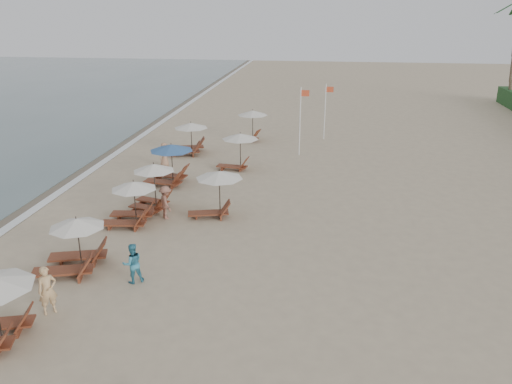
# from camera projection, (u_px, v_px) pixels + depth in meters

# --- Properties ---
(ground) EXTENTS (160.00, 160.00, 0.00)m
(ground) POSITION_uv_depth(u_px,v_px,m) (237.00, 284.00, 18.78)
(ground) COLOR tan
(ground) RESTS_ON ground
(wet_sand_band) EXTENTS (3.20, 140.00, 0.01)m
(wet_sand_band) POSITION_uv_depth(u_px,v_px,m) (53.00, 181.00, 29.72)
(wet_sand_band) COLOR #6B5E4C
(wet_sand_band) RESTS_ON ground
(foam_line) EXTENTS (0.50, 140.00, 0.02)m
(foam_line) POSITION_uv_depth(u_px,v_px,m) (74.00, 182.00, 29.55)
(foam_line) COLOR white
(foam_line) RESTS_ON ground
(lounger_station_1) EXTENTS (2.71, 2.64, 2.14)m
(lounger_station_1) POSITION_uv_depth(u_px,v_px,m) (72.00, 248.00, 19.45)
(lounger_station_1) COLOR brown
(lounger_station_1) RESTS_ON ground
(lounger_station_2) EXTENTS (2.54, 2.07, 2.06)m
(lounger_station_2) POSITION_uv_depth(u_px,v_px,m) (130.00, 204.00, 23.62)
(lounger_station_2) COLOR brown
(lounger_station_2) RESTS_ON ground
(lounger_station_3) EXTENTS (2.34, 2.09, 2.31)m
(lounger_station_3) POSITION_uv_depth(u_px,v_px,m) (151.00, 186.00, 25.34)
(lounger_station_3) COLOR brown
(lounger_station_3) RESTS_ON ground
(lounger_station_4) EXTENTS (2.80, 2.42, 2.29)m
(lounger_station_4) POSITION_uv_depth(u_px,v_px,m) (168.00, 164.00, 28.97)
(lounger_station_4) COLOR brown
(lounger_station_4) RESTS_ON ground
(lounger_station_5) EXTENTS (2.79, 2.61, 2.13)m
(lounger_station_5) POSITION_uv_depth(u_px,v_px,m) (187.00, 139.00, 34.94)
(lounger_station_5) COLOR brown
(lounger_station_5) RESTS_ON ground
(inland_station_0) EXTENTS (2.69, 2.24, 2.22)m
(inland_station_0) POSITION_uv_depth(u_px,v_px,m) (215.00, 189.00, 24.31)
(inland_station_0) COLOR brown
(inland_station_0) RESTS_ON ground
(inland_station_1) EXTENTS (2.62, 2.24, 2.22)m
(inland_station_1) POSITION_uv_depth(u_px,v_px,m) (237.00, 147.00, 31.41)
(inland_station_1) COLOR brown
(inland_station_1) RESTS_ON ground
(inland_station_2) EXTENTS (2.70, 2.24, 2.22)m
(inland_station_2) POSITION_uv_depth(u_px,v_px,m) (250.00, 122.00, 38.25)
(inland_station_2) COLOR brown
(inland_station_2) RESTS_ON ground
(beachgoer_near) EXTENTS (0.71, 0.71, 1.66)m
(beachgoer_near) POSITION_uv_depth(u_px,v_px,m) (48.00, 290.00, 16.75)
(beachgoer_near) COLOR tan
(beachgoer_near) RESTS_ON ground
(beachgoer_mid_a) EXTENTS (0.93, 0.89, 1.52)m
(beachgoer_mid_a) POSITION_uv_depth(u_px,v_px,m) (133.00, 263.00, 18.66)
(beachgoer_mid_a) COLOR teal
(beachgoer_mid_a) RESTS_ON ground
(beachgoer_mid_b) EXTENTS (1.08, 1.19, 1.61)m
(beachgoer_mid_b) POSITION_uv_depth(u_px,v_px,m) (166.00, 202.00, 24.30)
(beachgoer_mid_b) COLOR brown
(beachgoer_mid_b) RESTS_ON ground
(beachgoer_far_b) EXTENTS (0.87, 0.89, 1.54)m
(beachgoer_far_b) POSITION_uv_depth(u_px,v_px,m) (165.00, 155.00, 32.13)
(beachgoer_far_b) COLOR #A57859
(beachgoer_far_b) RESTS_ON ground
(flag_pole_near) EXTENTS (0.59, 0.08, 4.56)m
(flag_pole_near) POSITION_uv_depth(u_px,v_px,m) (301.00, 118.00, 34.05)
(flag_pole_near) COLOR silver
(flag_pole_near) RESTS_ON ground
(flag_pole_far) EXTENTS (0.59, 0.08, 4.12)m
(flag_pole_far) POSITION_uv_depth(u_px,v_px,m) (326.00, 109.00, 38.31)
(flag_pole_far) COLOR silver
(flag_pole_far) RESTS_ON ground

